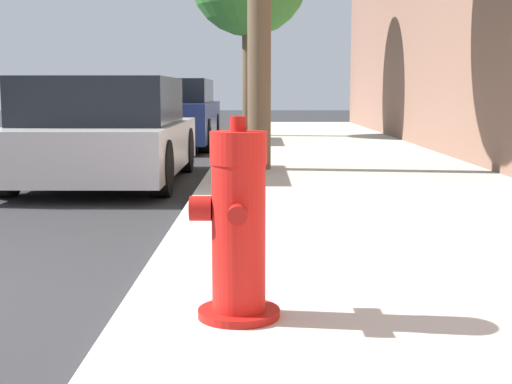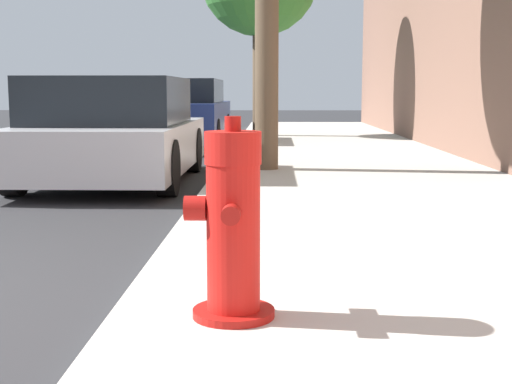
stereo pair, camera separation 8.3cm
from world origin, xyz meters
The scene contains 4 objects.
sidewalk_slab centered at (3.59, 0.00, 0.07)m, with size 3.57×40.00×0.14m.
fire_hydrant centered at (2.37, -0.30, 0.54)m, with size 0.39×0.39×0.88m.
parked_car_near centered at (0.56, 5.40, 0.63)m, with size 1.88×3.87×1.30m.
parked_car_mid centered at (0.61, 11.16, 0.67)m, with size 1.84×4.47×1.37m.
Camera 1 is at (2.47, -3.35, 1.13)m, focal length 50.00 mm.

